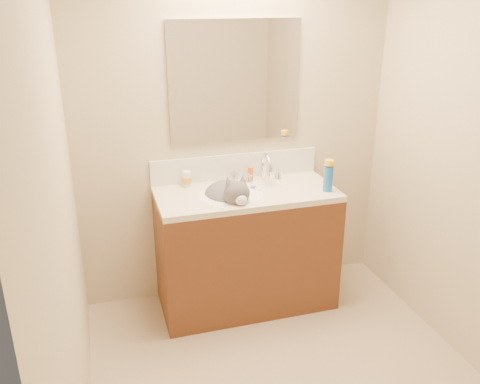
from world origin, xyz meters
TOP-DOWN VIEW (x-y plane):
  - room_shell at (0.00, 0.00)m, footprint 2.24×2.54m
  - vanity_cabinet at (0.00, 0.97)m, footprint 1.20×0.55m
  - counter_slab at (0.00, 0.97)m, footprint 1.20×0.55m
  - basin at (-0.12, 0.94)m, footprint 0.45×0.36m
  - faucet at (0.18, 1.11)m, footprint 0.28×0.20m
  - cat at (-0.13, 0.95)m, footprint 0.39×0.46m
  - backsplash at (0.00, 1.24)m, footprint 1.20×0.02m
  - mirror at (0.00, 1.24)m, footprint 0.90×0.02m
  - pill_bottle at (-0.36, 1.18)m, footprint 0.07×0.07m
  - pill_label at (-0.36, 1.18)m, footprint 0.08×0.08m
  - silver_jar at (-0.02, 1.18)m, footprint 0.06×0.06m
  - amber_bottle at (0.09, 1.18)m, footprint 0.04×0.04m
  - toothbrush at (0.06, 1.01)m, footprint 0.08×0.11m
  - toothbrush_head at (0.06, 1.01)m, footprint 0.03×0.04m
  - spray_can at (0.52, 0.83)m, footprint 0.06×0.06m
  - spray_cap at (0.52, 0.83)m, footprint 0.06×0.06m

SIDE VIEW (x-z plane):
  - vanity_cabinet at x=0.00m, z-range 0.00..0.82m
  - basin at x=-0.12m, z-range 0.72..0.86m
  - cat at x=-0.13m, z-range 0.67..1.01m
  - counter_slab at x=0.00m, z-range 0.82..0.86m
  - toothbrush at x=0.06m, z-range 0.86..0.87m
  - toothbrush_head at x=0.06m, z-range 0.86..0.88m
  - silver_jar at x=-0.02m, z-range 0.86..0.92m
  - pill_label at x=-0.36m, z-range 0.89..0.93m
  - amber_bottle at x=0.09m, z-range 0.86..0.96m
  - pill_bottle at x=-0.36m, z-range 0.86..0.97m
  - spray_can at x=0.52m, z-range 0.86..1.03m
  - faucet at x=0.18m, z-range 0.84..1.05m
  - backsplash at x=0.00m, z-range 0.86..1.04m
  - spray_cap at x=0.52m, z-range 1.04..1.08m
  - room_shell at x=0.00m, z-range 0.23..2.75m
  - mirror at x=0.00m, z-range 1.14..1.94m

